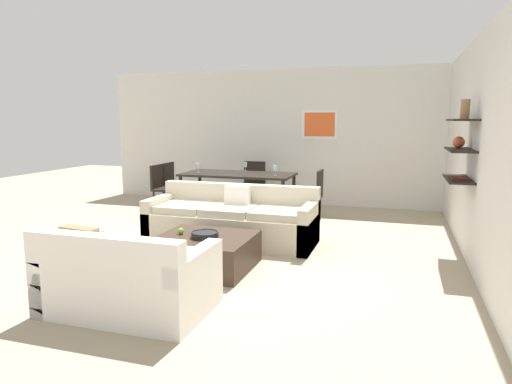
# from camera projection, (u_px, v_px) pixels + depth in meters

# --- Properties ---
(ground_plane) EXTENTS (18.00, 18.00, 0.00)m
(ground_plane) POSITION_uv_depth(u_px,v_px,m) (225.00, 248.00, 6.12)
(ground_plane) COLOR tan
(back_wall_unit) EXTENTS (8.40, 0.09, 2.70)m
(back_wall_unit) POSITION_uv_depth(u_px,v_px,m) (302.00, 137.00, 9.14)
(back_wall_unit) COLOR silver
(back_wall_unit) RESTS_ON ground
(right_wall_shelf_unit) EXTENTS (0.34, 8.20, 2.70)m
(right_wall_shelf_unit) POSITION_uv_depth(u_px,v_px,m) (473.00, 149.00, 5.57)
(right_wall_shelf_unit) COLOR silver
(right_wall_shelf_unit) RESTS_ON ground
(sofa_beige) EXTENTS (2.34, 0.90, 0.78)m
(sofa_beige) POSITION_uv_depth(u_px,v_px,m) (232.00, 221.00, 6.39)
(sofa_beige) COLOR beige
(sofa_beige) RESTS_ON ground
(loveseat_white) EXTENTS (1.44, 0.90, 0.78)m
(loveseat_white) POSITION_uv_depth(u_px,v_px,m) (127.00, 279.00, 4.07)
(loveseat_white) COLOR white
(loveseat_white) RESTS_ON ground
(coffee_table) EXTENTS (1.07, 0.98, 0.38)m
(coffee_table) POSITION_uv_depth(u_px,v_px,m) (205.00, 252.00, 5.26)
(coffee_table) COLOR #38281E
(coffee_table) RESTS_ON ground
(decorative_bowl) EXTENTS (0.32, 0.32, 0.07)m
(decorative_bowl) POSITION_uv_depth(u_px,v_px,m) (205.00, 234.00, 5.17)
(decorative_bowl) COLOR black
(decorative_bowl) RESTS_ON coffee_table
(apple_on_coffee_table) EXTENTS (0.08, 0.08, 0.08)m
(apple_on_coffee_table) POSITION_uv_depth(u_px,v_px,m) (181.00, 231.00, 5.32)
(apple_on_coffee_table) COLOR #669E2D
(apple_on_coffee_table) RESTS_ON coffee_table
(dining_table) EXTENTS (2.00, 0.93, 0.75)m
(dining_table) POSITION_uv_depth(u_px,v_px,m) (238.00, 177.00, 8.20)
(dining_table) COLOR black
(dining_table) RESTS_ON ground
(dining_chair_head) EXTENTS (0.44, 0.44, 0.88)m
(dining_chair_head) POSITION_uv_depth(u_px,v_px,m) (253.00, 181.00, 9.05)
(dining_chair_head) COLOR black
(dining_chair_head) RESTS_ON ground
(dining_chair_left_far) EXTENTS (0.44, 0.44, 0.88)m
(dining_chair_left_far) POSITION_uv_depth(u_px,v_px,m) (173.00, 182.00, 8.84)
(dining_chair_left_far) COLOR black
(dining_chair_left_far) RESTS_ON ground
(dining_chair_left_near) EXTENTS (0.44, 0.44, 0.88)m
(dining_chair_left_near) POSITION_uv_depth(u_px,v_px,m) (163.00, 185.00, 8.45)
(dining_chair_left_near) COLOR black
(dining_chair_left_near) RESTS_ON ground
(dining_chair_right_near) EXTENTS (0.44, 0.44, 0.88)m
(dining_chair_right_near) POSITION_uv_depth(u_px,v_px,m) (313.00, 192.00, 7.61)
(dining_chair_right_near) COLOR black
(dining_chair_right_near) RESTS_ON ground
(wine_glass_head) EXTENTS (0.07, 0.07, 0.17)m
(wine_glass_head) POSITION_uv_depth(u_px,v_px,m) (245.00, 165.00, 8.56)
(wine_glass_head) COLOR silver
(wine_glass_head) RESTS_ON dining_table
(wine_glass_left_near) EXTENTS (0.08, 0.08, 0.17)m
(wine_glass_left_near) POSITION_uv_depth(u_px,v_px,m) (198.00, 166.00, 8.28)
(wine_glass_left_near) COLOR silver
(wine_glass_left_near) RESTS_ON dining_table
(wine_glass_right_near) EXTENTS (0.07, 0.07, 0.18)m
(wine_glass_right_near) POSITION_uv_depth(u_px,v_px,m) (275.00, 168.00, 7.85)
(wine_glass_right_near) COLOR silver
(wine_glass_right_near) RESTS_ON dining_table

